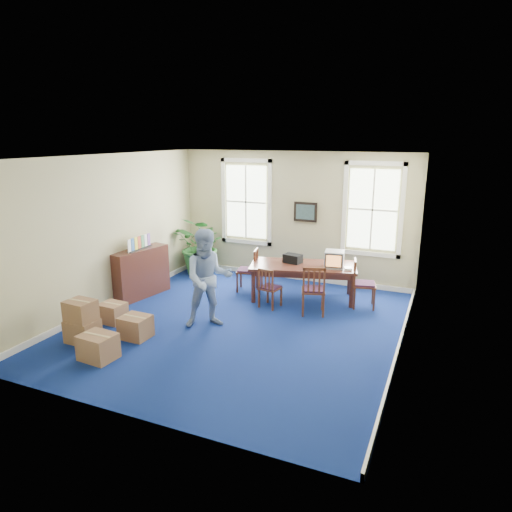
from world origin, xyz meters
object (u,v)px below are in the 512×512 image
at_px(conference_table, 303,281).
at_px(chair_near_left, 270,287).
at_px(cardboard_boxes, 95,320).
at_px(man, 208,279).
at_px(credenza, 141,273).
at_px(crt_tv, 334,259).
at_px(potted_plant, 202,246).

height_order(conference_table, chair_near_left, chair_near_left).
bearing_deg(cardboard_boxes, chair_near_left, 51.28).
height_order(conference_table, man, man).
relative_size(man, credenza, 1.34).
height_order(man, cardboard_boxes, man).
xyz_separation_m(conference_table, crt_tv, (0.68, 0.05, 0.58)).
bearing_deg(crt_tv, man, -139.39).
height_order(conference_table, credenza, credenza).
xyz_separation_m(conference_table, cardboard_boxes, (-2.71, -3.58, 0.01)).
height_order(credenza, cardboard_boxes, credenza).
bearing_deg(crt_tv, potted_plant, 160.20).
xyz_separation_m(crt_tv, cardboard_boxes, (-3.39, -3.63, -0.57)).
bearing_deg(potted_plant, credenza, -101.98).
bearing_deg(crt_tv, cardboard_boxes, -142.40).
xyz_separation_m(chair_near_left, cardboard_boxes, (-2.24, -2.79, -0.04)).
xyz_separation_m(chair_near_left, potted_plant, (-2.51, 1.52, 0.33)).
relative_size(crt_tv, cardboard_boxes, 0.31).
bearing_deg(crt_tv, conference_table, 175.05).
relative_size(chair_near_left, credenza, 0.62).
height_order(crt_tv, chair_near_left, crt_tv).
height_order(man, potted_plant, man).
xyz_separation_m(potted_plant, cardboard_boxes, (0.27, -4.31, -0.37)).
distance_m(crt_tv, chair_near_left, 1.52).
bearing_deg(man, cardboard_boxes, -172.02).
height_order(crt_tv, credenza, crt_tv).
height_order(conference_table, potted_plant, potted_plant).
bearing_deg(credenza, cardboard_boxes, -61.98).
relative_size(conference_table, credenza, 1.63).
bearing_deg(conference_table, crt_tv, -10.45).
bearing_deg(credenza, crt_tv, 29.10).
relative_size(chair_near_left, cardboard_boxes, 0.62).
distance_m(conference_table, crt_tv, 0.90).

